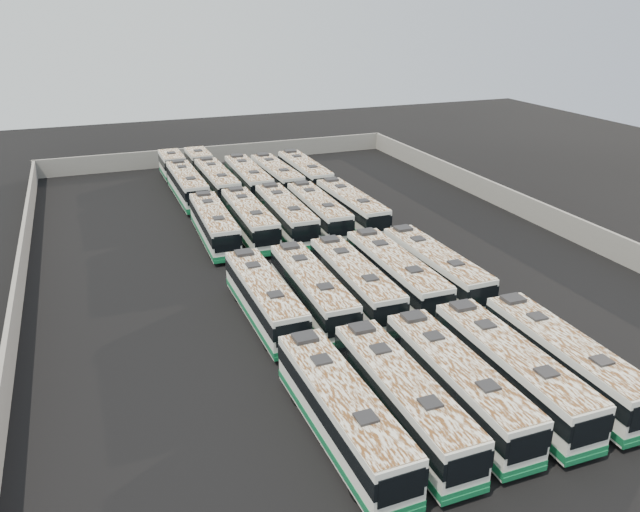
{
  "coord_description": "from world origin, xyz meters",
  "views": [
    {
      "loc": [
        -16.83,
        -42.64,
        19.65
      ],
      "look_at": [
        -1.08,
        -1.86,
        1.6
      ],
      "focal_mm": 35.0,
      "sensor_mm": 36.0,
      "label": 1
    }
  ],
  "objects": [
    {
      "name": "ground",
      "position": [
        0.0,
        0.0,
        0.0
      ],
      "size": [
        140.0,
        140.0,
        0.0
      ],
      "primitive_type": "plane",
      "color": "black",
      "rests_on": "ground"
    },
    {
      "name": "perimeter_wall",
      "position": [
        0.0,
        0.0,
        1.1
      ],
      "size": [
        45.2,
        73.2,
        2.2
      ],
      "color": "gray",
      "rests_on": "ground"
    },
    {
      "name": "bus_front_far_left",
      "position": [
        -7.11,
        -20.31,
        1.65
      ],
      "size": [
        2.68,
        11.53,
        3.24
      ],
      "rotation": [
        0.0,
        0.0,
        0.02
      ],
      "color": "silver",
      "rests_on": "ground"
    },
    {
      "name": "bus_front_left",
      "position": [
        -3.93,
        -20.36,
        1.64
      ],
      "size": [
        2.45,
        11.4,
        3.21
      ],
      "rotation": [
        0.0,
        0.0,
        0.0
      ],
      "color": "silver",
      "rests_on": "ground"
    },
    {
      "name": "bus_front_center",
      "position": [
        -0.7,
        -20.18,
        1.63
      ],
      "size": [
        2.48,
        11.35,
        3.19
      ],
      "rotation": [
        0.0,
        0.0,
        -0.01
      ],
      "color": "silver",
      "rests_on": "ground"
    },
    {
      "name": "bus_front_right",
      "position": [
        2.54,
        -20.25,
        1.67
      ],
      "size": [
        2.58,
        11.61,
        3.26
      ],
      "rotation": [
        0.0,
        0.0,
        -0.01
      ],
      "color": "silver",
      "rests_on": "ground"
    },
    {
      "name": "bus_front_far_right",
      "position": [
        5.89,
        -20.38,
        1.64
      ],
      "size": [
        2.6,
        11.41,
        3.2
      ],
      "rotation": [
        0.0,
        0.0,
        -0.02
      ],
      "color": "silver",
      "rests_on": "ground"
    },
    {
      "name": "bus_midfront_far_left",
      "position": [
        -7.08,
        -7.32,
        1.62
      ],
      "size": [
        2.51,
        11.3,
        3.17
      ],
      "rotation": [
        0.0,
        0.0,
        0.01
      ],
      "color": "silver",
      "rests_on": "ground"
    },
    {
      "name": "bus_midfront_left",
      "position": [
        -3.79,
        -7.39,
        1.64
      ],
      "size": [
        2.56,
        11.41,
        3.2
      ],
      "rotation": [
        0.0,
        0.0,
        -0.01
      ],
      "color": "silver",
      "rests_on": "ground"
    },
    {
      "name": "bus_midfront_center",
      "position": [
        -0.62,
        -7.26,
        1.65
      ],
      "size": [
        2.61,
        11.5,
        3.23
      ],
      "rotation": [
        0.0,
        0.0,
        -0.02
      ],
      "color": "silver",
      "rests_on": "ground"
    },
    {
      "name": "bus_midfront_right",
      "position": [
        2.55,
        -7.21,
        1.7
      ],
      "size": [
        2.62,
        11.86,
        3.33
      ],
      "rotation": [
        0.0,
        0.0,
        -0.01
      ],
      "color": "silver",
      "rests_on": "ground"
    },
    {
      "name": "bus_midfront_far_right",
      "position": [
        5.77,
        -7.16,
        1.66
      ],
      "size": [
        2.66,
        11.54,
        3.24
      ],
      "rotation": [
        0.0,
        0.0,
        0.02
      ],
      "color": "silver",
      "rests_on": "ground"
    },
    {
      "name": "bus_midback_far_left",
      "position": [
        -7.09,
        8.04,
        1.63
      ],
      "size": [
        2.68,
        11.38,
        3.19
      ],
      "rotation": [
        0.0,
        0.0,
        -0.02
      ],
      "color": "silver",
      "rests_on": "ground"
    },
    {
      "name": "bus_midback_left",
      "position": [
        -3.9,
        8.17,
        1.66
      ],
      "size": [
        2.55,
        11.55,
        3.25
      ],
      "rotation": [
        0.0,
        0.0,
        -0.01
      ],
      "color": "silver",
      "rests_on": "ground"
    },
    {
      "name": "bus_midback_center",
      "position": [
        -0.6,
        7.99,
        1.69
      ],
      "size": [
        2.71,
        11.81,
        3.31
      ],
      "rotation": [
        0.0,
        0.0,
        -0.02
      ],
      "color": "silver",
      "rests_on": "ground"
    },
    {
      "name": "bus_midback_right",
      "position": [
        2.57,
        8.0,
        1.64
      ],
      "size": [
        2.64,
        11.46,
        3.22
      ],
      "rotation": [
        0.0,
        0.0,
        -0.02
      ],
      "color": "silver",
      "rests_on": "ground"
    },
    {
      "name": "bus_midback_far_right",
      "position": [
        5.85,
        7.98,
        1.66
      ],
      "size": [
        2.6,
        11.58,
        3.25
      ],
      "rotation": [
        0.0,
        0.0,
        0.01
      ],
      "color": "silver",
      "rests_on": "ground"
    },
    {
      "name": "bus_back_far_left",
      "position": [
        -7.13,
        24.16,
        1.66
      ],
      "size": [
        2.6,
        17.91,
        3.24
      ],
      "rotation": [
        0.0,
        0.0,
        0.01
      ],
      "color": "silver",
      "rests_on": "ground"
    },
    {
      "name": "bus_back_left",
      "position": [
        -3.97,
        24.22,
        1.66
      ],
      "size": [
        2.64,
        17.91,
        3.24
      ],
      "rotation": [
        0.0,
        0.0,
        0.01
      ],
      "color": "silver",
      "rests_on": "ground"
    },
    {
      "name": "bus_back_center",
      "position": [
        -0.57,
        20.9,
        1.7
      ],
      "size": [
        2.63,
        11.85,
        3.33
      ],
      "rotation": [
        0.0,
        0.0,
        -0.01
      ],
      "color": "silver",
      "rests_on": "ground"
    },
    {
      "name": "bus_back_right",
      "position": [
        2.61,
        20.87,
        1.65
      ],
      "size": [
        2.69,
        11.53,
        3.23
      ],
      "rotation": [
        0.0,
        0.0,
        0.02
      ],
      "color": "silver",
      "rests_on": "ground"
    },
    {
      "name": "bus_back_far_right",
      "position": [
        5.87,
        20.95,
        1.7
      ],
      "size": [
        2.56,
        11.79,
        3.32
      ],
      "rotation": [
        0.0,
        0.0,
        -0.01
      ],
      "color": "silver",
      "rests_on": "ground"
    }
  ]
}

